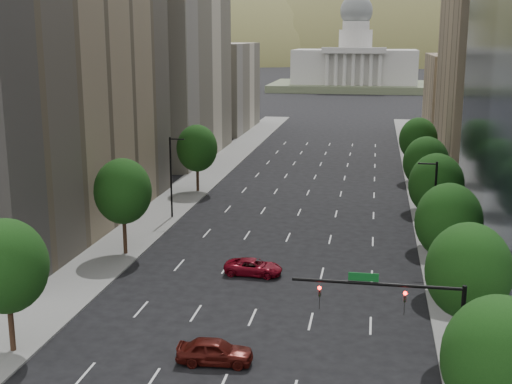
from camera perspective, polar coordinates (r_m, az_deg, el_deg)
The scene contains 22 objects.
sidewalk_left at distance 71.49m, azimuth -9.73°, elevation -3.08°, with size 6.00×200.00×0.15m, color slate.
sidewalk_right at distance 67.90m, azimuth 15.83°, elevation -4.26°, with size 6.00×200.00×0.15m, color slate.
midrise_cream_left at distance 112.58m, azimuth -7.29°, elevation 11.81°, with size 14.00×30.00×35.00m, color beige.
filler_left at distance 144.82m, azimuth -3.32°, elevation 8.77°, with size 14.00×26.00×18.00m, color beige.
parking_tan_right at distance 106.05m, azimuth 19.41°, elevation 9.77°, with size 14.00×30.00×30.00m, color #8C7759.
filler_right at distance 139.11m, azimuth 17.06°, elevation 7.64°, with size 14.00×26.00×16.00m, color #8C7759.
tree_right_0 at distance 33.38m, azimuth 19.67°, elevation -13.12°, with size 5.20×5.20×8.39m.
tree_right_1 at distance 43.31m, azimuth 17.36°, elevation -6.34°, with size 5.20×5.20×8.75m.
tree_right_2 at distance 54.76m, azimuth 15.82°, elevation -2.37°, with size 5.20×5.20×8.61m.
tree_right_3 at distance 66.30m, azimuth 14.85°, elevation 0.58°, with size 5.20×5.20×8.89m.
tree_right_4 at distance 80.08m, azimuth 14.04°, elevation 2.41°, with size 5.20×5.20×8.46m.
tree_right_5 at distance 95.79m, azimuth 13.42°, elevation 4.30°, with size 5.20×5.20×8.75m.
tree_left_0 at distance 44.94m, azimuth -20.18°, elevation -5.85°, with size 5.20×5.20×8.75m.
tree_left_1 at distance 62.27m, azimuth -11.08°, elevation 0.06°, with size 5.20×5.20×8.97m.
tree_left_2 at distance 86.63m, azimuth -4.96°, elevation 3.67°, with size 5.20×5.20×8.68m.
streetlight_rn at distance 61.64m, azimuth 14.64°, elevation -1.33°, with size 1.70×0.20×9.00m.
streetlight_ln at distance 74.33m, azimuth -7.09°, elevation 1.41°, with size 1.70×0.20×9.00m.
traffic_signal at distance 37.58m, azimuth 13.10°, elevation -10.03°, with size 9.12×0.40×7.38m.
capitol at distance 254.66m, azimuth 8.26°, elevation 10.39°, with size 60.00×40.00×35.20m.
foothills at distance 607.29m, azimuth 12.52°, elevation 7.28°, with size 720.00×413.00×263.00m.
car_maroon at distance 42.81m, azimuth -3.47°, elevation -13.16°, with size 1.89×4.70×1.60m, color #48100C.
car_red_far at distance 57.43m, azimuth -0.22°, elevation -6.30°, with size 2.23×4.85×1.35m, color maroon.
Camera 1 is at (8.08, -4.59, 19.66)m, focal length 47.78 mm.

